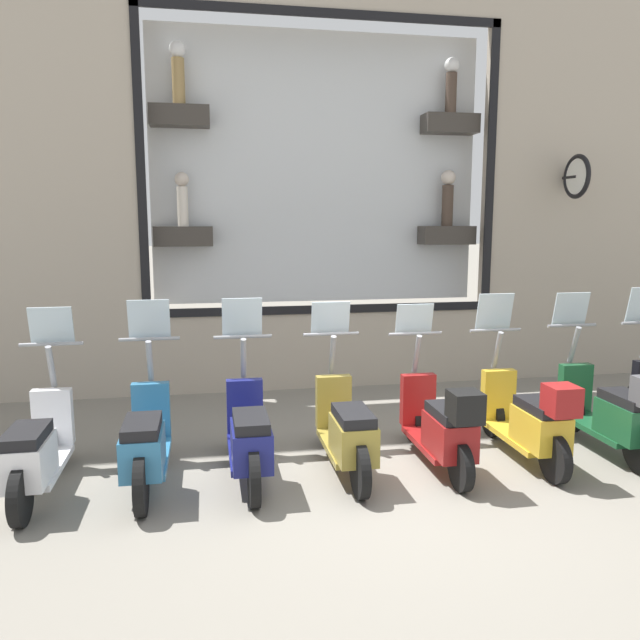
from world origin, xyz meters
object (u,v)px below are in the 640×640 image
at_px(scooter_green_1, 613,412).
at_px(scooter_olive_4, 347,431).
at_px(scooter_teal_6, 146,442).
at_px(scooter_navy_5, 249,437).
at_px(scooter_white_7, 37,451).
at_px(scooter_red_3, 441,426).
at_px(scooter_yellow_2, 530,419).

bearing_deg(scooter_green_1, scooter_olive_4, 88.85).
bearing_deg(scooter_teal_6, scooter_navy_5, -90.09).
height_order(scooter_green_1, scooter_white_7, scooter_green_1).
bearing_deg(scooter_teal_6, scooter_olive_4, -90.11).
xyz_separation_m(scooter_red_3, scooter_white_7, (0.07, 3.79, -0.03)).
distance_m(scooter_green_1, scooter_teal_6, 4.74).
xyz_separation_m(scooter_green_1, scooter_yellow_2, (-0.01, 0.95, -0.02)).
relative_size(scooter_red_3, scooter_teal_6, 0.99).
xyz_separation_m(scooter_red_3, scooter_teal_6, (0.07, 2.84, -0.01)).
distance_m(scooter_teal_6, scooter_white_7, 0.95).
bearing_deg(scooter_olive_4, scooter_green_1, -91.15).
bearing_deg(scooter_red_3, scooter_olive_4, 85.74).
height_order(scooter_green_1, scooter_yellow_2, scooter_yellow_2).
bearing_deg(scooter_yellow_2, scooter_teal_6, 88.96).
distance_m(scooter_green_1, scooter_olive_4, 2.85).
xyz_separation_m(scooter_olive_4, scooter_teal_6, (0.00, 1.90, 0.01)).
relative_size(scooter_red_3, scooter_olive_4, 0.99).
distance_m(scooter_navy_5, scooter_teal_6, 0.95).
bearing_deg(scooter_green_1, scooter_yellow_2, 90.49).
bearing_deg(scooter_red_3, scooter_white_7, 88.95).
bearing_deg(scooter_navy_5, scooter_yellow_2, -91.35).
distance_m(scooter_yellow_2, scooter_white_7, 4.74).
relative_size(scooter_green_1, scooter_red_3, 1.01).
height_order(scooter_red_3, scooter_white_7, scooter_white_7).
height_order(scooter_green_1, scooter_navy_5, scooter_navy_5).
height_order(scooter_yellow_2, scooter_white_7, scooter_yellow_2).
bearing_deg(scooter_olive_4, scooter_yellow_2, -91.97).
xyz_separation_m(scooter_olive_4, scooter_white_7, (-0.00, 2.84, -0.00)).
bearing_deg(scooter_olive_4, scooter_red_3, -94.26).
distance_m(scooter_yellow_2, scooter_olive_4, 1.90).
relative_size(scooter_navy_5, scooter_teal_6, 1.00).
distance_m(scooter_green_1, scooter_red_3, 1.90).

